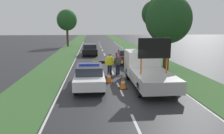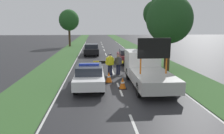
{
  "view_description": "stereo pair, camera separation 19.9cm",
  "coord_description": "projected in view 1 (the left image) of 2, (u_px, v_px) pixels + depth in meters",
  "views": [
    {
      "loc": [
        -1.69,
        -12.81,
        3.85
      ],
      "look_at": [
        -0.36,
        1.61,
        1.1
      ],
      "focal_mm": 35.0,
      "sensor_mm": 36.0,
      "label": 1
    },
    {
      "loc": [
        -1.5,
        -12.83,
        3.85
      ],
      "look_at": [
        -0.36,
        1.61,
        1.1
      ],
      "focal_mm": 35.0,
      "sensor_mm": 36.0,
      "label": 2
    }
  ],
  "objects": [
    {
      "name": "ground_plane",
      "position": [
        120.0,
        89.0,
        13.41
      ],
      "size": [
        160.0,
        160.0,
        0.0
      ],
      "primitive_type": "plane",
      "color": "#28282B"
    },
    {
      "name": "roadside_tree_mid_right",
      "position": [
        168.0,
        20.0,
        18.18
      ],
      "size": [
        3.84,
        3.84,
        6.39
      ],
      "color": "#42301E",
      "rests_on": "ground"
    },
    {
      "name": "work_truck",
      "position": [
        146.0,
        69.0,
        14.45
      ],
      "size": [
        2.2,
        6.34,
        3.17
      ],
      "rotation": [
        0.0,
        0.0,
        3.15
      ],
      "color": "white",
      "rests_on": "ground"
    },
    {
      "name": "queued_car_sedan_black",
      "position": [
        90.0,
        49.0,
        29.04
      ],
      "size": [
        1.9,
        4.68,
        1.47
      ],
      "rotation": [
        0.0,
        0.0,
        3.14
      ],
      "color": "black",
      "rests_on": "ground"
    },
    {
      "name": "traffic_cone_behind_barrier",
      "position": [
        130.0,
        70.0,
        18.02
      ],
      "size": [
        0.37,
        0.37,
        0.52
      ],
      "color": "black",
      "rests_on": "ground"
    },
    {
      "name": "pedestrian_civilian",
      "position": [
        118.0,
        63.0,
        17.37
      ],
      "size": [
        0.57,
        0.37,
        1.6
      ],
      "rotation": [
        0.0,
        0.0,
        0.09
      ],
      "color": "#191E38",
      "rests_on": "ground"
    },
    {
      "name": "roadside_tree_mid_left",
      "position": [
        67.0,
        20.0,
        39.97
      ],
      "size": [
        3.66,
        3.66,
        6.77
      ],
      "color": "#42301E",
      "rests_on": "ground"
    },
    {
      "name": "utility_pole",
      "position": [
        169.0,
        23.0,
        18.97
      ],
      "size": [
        1.2,
        0.2,
        7.93
      ],
      "color": "#473828",
      "rests_on": "ground"
    },
    {
      "name": "roadside_tree_near_left",
      "position": [
        154.0,
        14.0,
        25.97
      ],
      "size": [
        2.99,
        2.99,
        6.82
      ],
      "color": "#42301E",
      "rests_on": "ground"
    },
    {
      "name": "road_barrier",
      "position": [
        111.0,
        63.0,
        17.78
      ],
      "size": [
        2.96,
        0.08,
        1.03
      ],
      "rotation": [
        0.0,
        0.0,
        -0.11
      ],
      "color": "black",
      "rests_on": "ground"
    },
    {
      "name": "grass_verge_left",
      "position": [
        67.0,
        52.0,
        32.48
      ],
      "size": [
        3.21,
        120.0,
        0.03
      ],
      "color": "#38602D",
      "rests_on": "ground"
    },
    {
      "name": "police_officer",
      "position": [
        110.0,
        63.0,
        16.85
      ],
      "size": [
        0.62,
        0.39,
        1.72
      ],
      "rotation": [
        0.0,
        0.0,
        3.6
      ],
      "color": "#191E38",
      "rests_on": "ground"
    },
    {
      "name": "traffic_cone_centre_front",
      "position": [
        109.0,
        77.0,
        14.99
      ],
      "size": [
        0.53,
        0.53,
        0.73
      ],
      "color": "black",
      "rests_on": "ground"
    },
    {
      "name": "traffic_cone_near_police",
      "position": [
        81.0,
        73.0,
        16.85
      ],
      "size": [
        0.42,
        0.42,
        0.58
      ],
      "color": "black",
      "rests_on": "ground"
    },
    {
      "name": "traffic_cone_near_truck",
      "position": [
        123.0,
        83.0,
        13.51
      ],
      "size": [
        0.51,
        0.51,
        0.7
      ],
      "color": "black",
      "rests_on": "ground"
    },
    {
      "name": "queued_car_wagon_maroon",
      "position": [
        126.0,
        56.0,
        22.95
      ],
      "size": [
        1.75,
        4.18,
        1.39
      ],
      "rotation": [
        0.0,
        0.0,
        3.14
      ],
      "color": "maroon",
      "rests_on": "ground"
    },
    {
      "name": "police_car",
      "position": [
        90.0,
        75.0,
        13.83
      ],
      "size": [
        1.8,
        4.95,
        1.53
      ],
      "rotation": [
        0.0,
        0.0,
        0.04
      ],
      "color": "white",
      "rests_on": "ground"
    },
    {
      "name": "grass_verge_right",
      "position": [
        138.0,
        51.0,
        33.45
      ],
      "size": [
        3.21,
        120.0,
        0.03
      ],
      "color": "#38602D",
      "rests_on": "ground"
    },
    {
      "name": "lane_markings",
      "position": [
        107.0,
        60.0,
        24.6
      ],
      "size": [
        7.38,
        58.76,
        0.01
      ],
      "color": "silver",
      "rests_on": "ground"
    },
    {
      "name": "roadside_tree_near_right",
      "position": [
        167.0,
        6.0,
        19.57
      ],
      "size": [
        3.09,
        3.09,
        7.27
      ],
      "color": "#42301E",
      "rests_on": "ground"
    }
  ]
}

